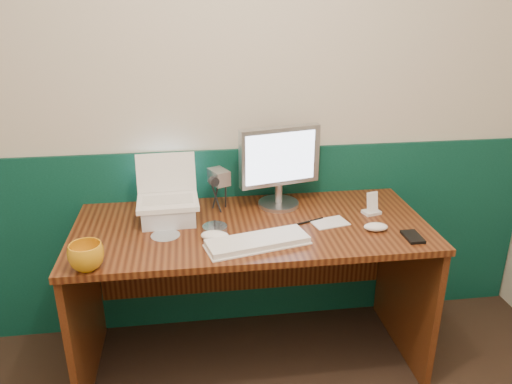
{
  "coord_description": "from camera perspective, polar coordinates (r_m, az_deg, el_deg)",
  "views": [
    {
      "loc": [
        -0.09,
        -0.65,
        1.73
      ],
      "look_at": [
        0.17,
        1.23,
        0.97
      ],
      "focal_mm": 35.0,
      "sensor_mm": 36.0,
      "label": 1
    }
  ],
  "objects": [
    {
      "name": "back_wall",
      "position": [
        2.44,
        -5.7,
        10.44
      ],
      "size": [
        3.5,
        0.04,
        2.5
      ],
      "primitive_type": "cube",
      "color": "beige",
      "rests_on": "ground"
    },
    {
      "name": "wainscot",
      "position": [
        2.68,
        -5.1,
        -5.52
      ],
      "size": [
        3.48,
        0.02,
        1.0
      ],
      "primitive_type": "cube",
      "color": "#08352A",
      "rests_on": "ground"
    },
    {
      "name": "desk",
      "position": [
        2.45,
        -0.48,
        -11.71
      ],
      "size": [
        1.6,
        0.7,
        0.75
      ],
      "primitive_type": "cube",
      "color": "#39170A",
      "rests_on": "ground"
    },
    {
      "name": "laptop_riser",
      "position": [
        2.32,
        -9.96,
        -2.35
      ],
      "size": [
        0.25,
        0.21,
        0.08
      ],
      "primitive_type": "cube",
      "rotation": [
        0.0,
        0.0,
        0.04
      ],
      "color": "silver",
      "rests_on": "desk"
    },
    {
      "name": "laptop",
      "position": [
        2.26,
        -10.22,
        1.24
      ],
      "size": [
        0.28,
        0.22,
        0.23
      ],
      "primitive_type": null,
      "rotation": [
        0.0,
        0.0,
        0.04
      ],
      "color": "white",
      "rests_on": "laptop_riser"
    },
    {
      "name": "monitor",
      "position": [
        2.4,
        2.65,
        2.82
      ],
      "size": [
        0.41,
        0.2,
        0.4
      ],
      "primitive_type": null,
      "rotation": [
        0.0,
        0.0,
        0.23
      ],
      "color": "#AAABAF",
      "rests_on": "desk"
    },
    {
      "name": "keyboard",
      "position": [
        2.08,
        0.18,
        -5.78
      ],
      "size": [
        0.45,
        0.23,
        0.02
      ],
      "primitive_type": "cube",
      "rotation": [
        0.0,
        0.0,
        0.23
      ],
      "color": "white",
      "rests_on": "desk"
    },
    {
      "name": "mouse_right",
      "position": [
        2.27,
        13.53,
        -3.9
      ],
      "size": [
        0.11,
        0.08,
        0.04
      ],
      "primitive_type": "ellipsoid",
      "rotation": [
        0.0,
        0.0,
        -0.12
      ],
      "color": "white",
      "rests_on": "desk"
    },
    {
      "name": "mouse_left",
      "position": [
        2.13,
        -4.73,
        -4.99
      ],
      "size": [
        0.13,
        0.1,
        0.04
      ],
      "primitive_type": "ellipsoid",
      "rotation": [
        0.0,
        0.0,
        -0.23
      ],
      "color": "white",
      "rests_on": "desk"
    },
    {
      "name": "mug",
      "position": [
        2.0,
        -18.83,
        -7.0
      ],
      "size": [
        0.16,
        0.16,
        0.11
      ],
      "primitive_type": "imported",
      "rotation": [
        0.0,
        0.0,
        0.26
      ],
      "color": "orange",
      "rests_on": "desk"
    },
    {
      "name": "camcorder",
      "position": [
        2.4,
        -4.22,
        -0.04
      ],
      "size": [
        0.12,
        0.14,
        0.18
      ],
      "primitive_type": null,
      "rotation": [
        0.0,
        0.0,
        0.43
      ],
      "color": "#A1A1A5",
      "rests_on": "desk"
    },
    {
      "name": "cd_spindle",
      "position": [
        2.21,
        -4.72,
        -4.15
      ],
      "size": [
        0.11,
        0.11,
        0.02
      ],
      "primitive_type": "cylinder",
      "color": "#B7BDC8",
      "rests_on": "desk"
    },
    {
      "name": "cd_loose_a",
      "position": [
        2.2,
        -10.31,
        -4.89
      ],
      "size": [
        0.13,
        0.13,
        0.0
      ],
      "primitive_type": "cylinder",
      "color": "silver",
      "rests_on": "desk"
    },
    {
      "name": "pen",
      "position": [
        2.3,
        6.04,
        -3.37
      ],
      "size": [
        0.15,
        0.06,
        0.01
      ],
      "primitive_type": "cylinder",
      "rotation": [
        0.0,
        1.57,
        0.37
      ],
      "color": "black",
      "rests_on": "desk"
    },
    {
      "name": "papers",
      "position": [
        2.3,
        8.42,
        -3.49
      ],
      "size": [
        0.18,
        0.14,
        0.0
      ],
      "primitive_type": "cube",
      "rotation": [
        0.0,
        0.0,
        0.23
      ],
      "color": "white",
      "rests_on": "desk"
    },
    {
      "name": "dock",
      "position": [
        2.44,
        13.05,
        -2.26
      ],
      "size": [
        0.09,
        0.08,
        0.01
      ],
      "primitive_type": "cube",
      "rotation": [
        0.0,
        0.0,
        0.26
      ],
      "color": "silver",
      "rests_on": "desk"
    },
    {
      "name": "music_player",
      "position": [
        2.41,
        13.16,
        -1.08
      ],
      "size": [
        0.06,
        0.04,
        0.09
      ],
      "primitive_type": "cube",
      "rotation": [
        -0.17,
        0.0,
        0.26
      ],
      "color": "white",
      "rests_on": "dock"
    },
    {
      "name": "pda",
      "position": [
        2.24,
        17.48,
        -4.9
      ],
      "size": [
        0.07,
        0.12,
        0.01
      ],
      "primitive_type": "cube",
      "rotation": [
        0.0,
        0.0,
        -0.0
      ],
      "color": "black",
      "rests_on": "desk"
    }
  ]
}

